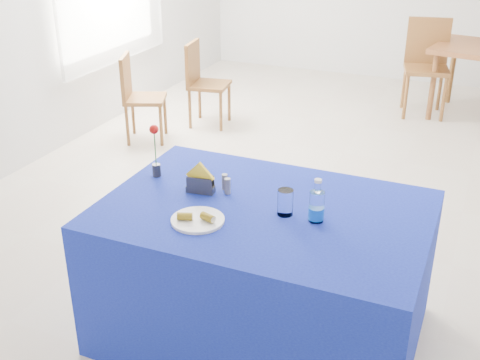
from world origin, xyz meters
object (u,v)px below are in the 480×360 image
at_px(chair_bg_left, 427,60).
at_px(chair_win_b, 202,78).
at_px(blue_table, 263,272).
at_px(plate, 198,220).
at_px(water_bottle, 317,207).
at_px(chair_win_a, 137,92).

distance_m(chair_bg_left, chair_win_b, 2.40).
bearing_deg(blue_table, chair_bg_left, 86.34).
height_order(plate, chair_win_b, chair_win_b).
xyz_separation_m(blue_table, water_bottle, (0.27, -0.02, 0.45)).
height_order(chair_bg_left, chair_win_b, chair_bg_left).
bearing_deg(chair_win_b, chair_bg_left, -66.74).
bearing_deg(chair_win_b, plate, -162.89).
bearing_deg(chair_win_b, blue_table, -157.31).
relative_size(blue_table, chair_win_b, 1.89).
xyz_separation_m(plate, blue_table, (0.24, 0.25, -0.39)).
distance_m(blue_table, chair_win_a, 3.06).
height_order(plate, blue_table, plate).
height_order(chair_bg_left, chair_win_a, chair_bg_left).
relative_size(chair_win_a, chair_win_b, 0.98).
height_order(water_bottle, chair_bg_left, chair_bg_left).
bearing_deg(water_bottle, chair_win_a, 137.20).
bearing_deg(chair_bg_left, chair_win_a, -153.33).
relative_size(blue_table, chair_bg_left, 1.60).
bearing_deg(plate, chair_win_a, 127.63).
distance_m(water_bottle, chair_win_a, 3.29).
distance_m(water_bottle, chair_bg_left, 4.15).
height_order(blue_table, chair_win_b, chair_win_b).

